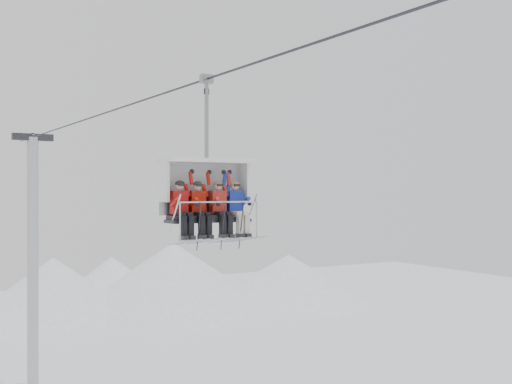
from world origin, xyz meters
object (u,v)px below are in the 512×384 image
skier_center_right (220,207)px  skier_far_right (237,207)px  skier_center_left (199,208)px  lift_tower_right (33,286)px  chairlift_carrier (204,188)px  skier_far_left (181,208)px

skier_center_right → skier_far_right: size_ratio=1.00×
skier_center_left → skier_far_right: size_ratio=1.00×
lift_tower_right → skier_far_right: 20.35m
chairlift_carrier → skier_far_left: (-0.76, -0.30, -0.46)m
skier_center_left → skier_far_left: bearing=179.8°
skier_far_left → skier_center_right: same height
lift_tower_right → skier_far_left: bearing=-92.2°
chairlift_carrier → lift_tower_right: bearing=90.0°
chairlift_carrier → skier_center_left: bearing=-133.3°
chairlift_carrier → skier_far_right: chairlift_carrier is taller
chairlift_carrier → skier_far_left: 0.94m
chairlift_carrier → skier_far_left: bearing=-158.0°
chairlift_carrier → skier_center_right: 0.61m
skier_far_left → skier_far_right: size_ratio=1.00×
lift_tower_right → skier_center_left: (-0.29, -19.85, 4.40)m
skier_far_left → skier_far_right: skier_far_left is taller
skier_far_left → skier_far_right: (1.49, -0.00, -0.00)m
lift_tower_right → skier_far_left: (-0.76, -19.85, 4.40)m
lift_tower_right → skier_far_right: bearing=-87.9°
skier_far_left → skier_center_left: size_ratio=1.00×
lift_tower_right → chairlift_carrier: bearing=-90.0°
skier_far_left → skier_center_right: (1.02, 0.00, 0.00)m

